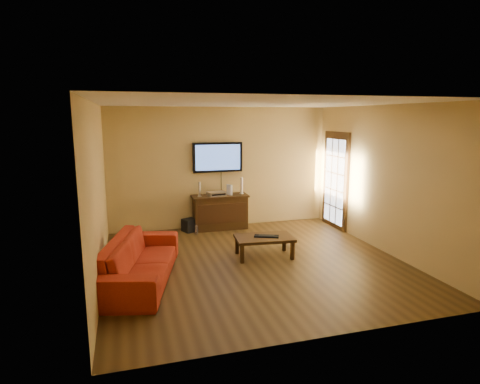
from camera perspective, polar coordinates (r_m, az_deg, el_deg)
name	(u,v)px	position (r m, az deg, el deg)	size (l,w,h in m)	color
ground_plane	(255,262)	(7.05, 2.17, -9.97)	(5.00, 5.00, 0.00)	#3B2810
room_walls	(245,162)	(7.24, 0.71, 4.35)	(5.00, 5.00, 5.00)	tan
french_door	(335,181)	(9.27, 13.42, 1.47)	(0.07, 1.02, 2.22)	black
media_console	(220,212)	(8.99, -2.83, -2.84)	(1.25, 0.48, 0.77)	black
television	(218,157)	(8.98, -3.20, 4.95)	(1.13, 0.08, 0.67)	black
coffee_table	(264,239)	(7.23, 3.45, -6.72)	(1.07, 0.70, 0.37)	black
sofa	(140,253)	(6.35, -14.06, -8.42)	(2.26, 0.66, 0.88)	#A62812
speaker_left	(199,190)	(8.77, -5.79, 0.30)	(0.09, 0.09, 0.32)	silver
speaker_right	(242,186)	(9.04, 0.23, 0.82)	(0.10, 0.10, 0.38)	silver
av_receiver	(216,194)	(8.88, -3.40, -0.22)	(0.38, 0.27, 0.09)	silver
game_console	(230,190)	(8.94, -1.50, 0.33)	(0.05, 0.17, 0.23)	white
subwoofer	(190,225)	(8.91, -7.16, -4.70)	(0.28, 0.28, 0.28)	black
bottle	(196,230)	(8.67, -6.22, -5.35)	(0.07, 0.07, 0.22)	white
keyboard	(266,236)	(7.22, 3.79, -6.27)	(0.46, 0.32, 0.03)	black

